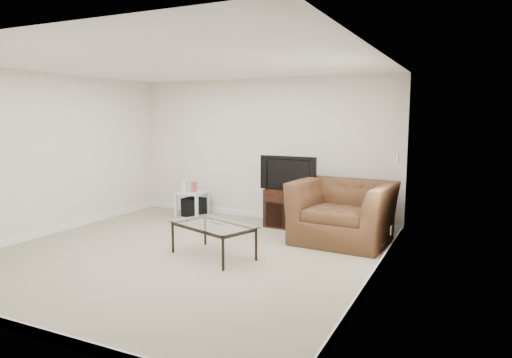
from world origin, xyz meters
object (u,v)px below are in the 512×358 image
at_px(side_table, 192,204).
at_px(coffee_table, 213,240).
at_px(recliner, 343,202).
at_px(tv_stand, 291,208).
at_px(television, 290,173).
at_px(subwoofer, 194,207).

height_order(side_table, coffee_table, side_table).
distance_m(recliner, coffee_table, 2.01).
distance_m(tv_stand, side_table, 1.96).
bearing_deg(tv_stand, television, -90.00).
xyz_separation_m(subwoofer, coffee_table, (1.62, -2.00, 0.06)).
distance_m(television, subwoofer, 2.08).
bearing_deg(coffee_table, recliner, 47.00).
xyz_separation_m(side_table, recliner, (2.99, -0.53, 0.37)).
height_order(tv_stand, side_table, tv_stand).
bearing_deg(recliner, coffee_table, -128.98).
bearing_deg(side_table, recliner, -10.09).
distance_m(tv_stand, recliner, 1.19).
bearing_deg(tv_stand, side_table, -175.44).
bearing_deg(tv_stand, subwoofer, -176.07).
distance_m(subwoofer, recliner, 3.04).
distance_m(television, recliner, 1.19).
xyz_separation_m(tv_stand, recliner, (1.03, -0.53, 0.28)).
bearing_deg(tv_stand, recliner, -22.84).
height_order(television, subwoofer, television).
relative_size(television, coffee_table, 0.81).
bearing_deg(subwoofer, tv_stand, -0.63).
bearing_deg(side_table, tv_stand, 0.00).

